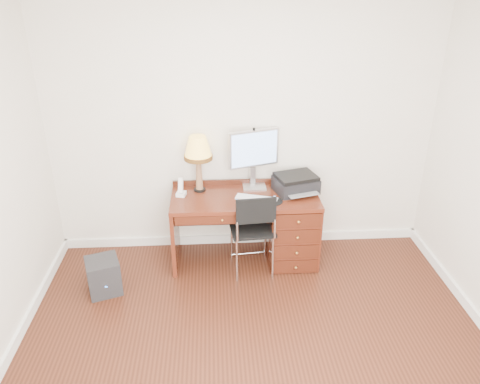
{
  "coord_description": "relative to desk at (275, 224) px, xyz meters",
  "views": [
    {
      "loc": [
        -0.31,
        -2.86,
        2.84
      ],
      "look_at": [
        -0.06,
        1.2,
        0.9
      ],
      "focal_mm": 35.0,
      "sensor_mm": 36.0,
      "label": 1
    }
  ],
  "objects": [
    {
      "name": "mouse_pad",
      "position": [
        -0.06,
        -0.14,
        0.35
      ],
      "size": [
        0.22,
        0.22,
        0.04
      ],
      "color": "black",
      "rests_on": "desk"
    },
    {
      "name": "leg_lamp",
      "position": [
        -0.78,
        0.16,
        0.77
      ],
      "size": [
        0.29,
        0.29,
        0.59
      ],
      "color": "black",
      "rests_on": "desk"
    },
    {
      "name": "monitor",
      "position": [
        -0.21,
        0.23,
        0.73
      ],
      "size": [
        0.53,
        0.26,
        0.62
      ],
      "rotation": [
        0.0,
        0.0,
        0.32
      ],
      "color": "silver",
      "rests_on": "desk"
    },
    {
      "name": "equipment_box",
      "position": [
        -1.72,
        -0.48,
        -0.24
      ],
      "size": [
        0.38,
        0.38,
        0.35
      ],
      "primitive_type": "cube",
      "rotation": [
        0.0,
        0.0,
        0.33
      ],
      "color": "black",
      "rests_on": "ground"
    },
    {
      "name": "chair",
      "position": [
        -0.26,
        -0.26,
        0.14
      ],
      "size": [
        0.47,
        0.47,
        0.91
      ],
      "rotation": [
        0.0,
        0.0,
        0.1
      ],
      "color": "black",
      "rests_on": "ground"
    },
    {
      "name": "pen_cup",
      "position": [
        0.04,
        0.11,
        0.38
      ],
      "size": [
        0.07,
        0.07,
        0.09
      ],
      "primitive_type": "cylinder",
      "color": "black",
      "rests_on": "desk"
    },
    {
      "name": "phone",
      "position": [
        -0.97,
        0.05,
        0.39
      ],
      "size": [
        0.11,
        0.11,
        0.19
      ],
      "rotation": [
        0.0,
        0.0,
        -0.22
      ],
      "color": "white",
      "rests_on": "desk"
    },
    {
      "name": "keyboard",
      "position": [
        -0.21,
        -0.08,
        0.35
      ],
      "size": [
        0.44,
        0.25,
        0.02
      ],
      "primitive_type": "cube",
      "rotation": [
        0.0,
        0.0,
        -0.33
      ],
      "color": "white",
      "rests_on": "desk"
    },
    {
      "name": "desk",
      "position": [
        0.0,
        0.0,
        0.0
      ],
      "size": [
        1.5,
        0.67,
        0.75
      ],
      "color": "#582112",
      "rests_on": "ground"
    },
    {
      "name": "room_shell",
      "position": [
        -0.32,
        -0.77,
        -0.36
      ],
      "size": [
        4.0,
        4.0,
        4.0
      ],
      "color": "silver",
      "rests_on": "ground"
    },
    {
      "name": "printer",
      "position": [
        0.21,
        0.08,
        0.43
      ],
      "size": [
        0.49,
        0.43,
        0.19
      ],
      "rotation": [
        0.0,
        0.0,
        0.28
      ],
      "color": "black",
      "rests_on": "desk"
    },
    {
      "name": "ground",
      "position": [
        -0.32,
        -1.4,
        -0.41
      ],
      "size": [
        4.0,
        4.0,
        0.0
      ],
      "primitive_type": "plane",
      "color": "#33150B",
      "rests_on": "ground"
    }
  ]
}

